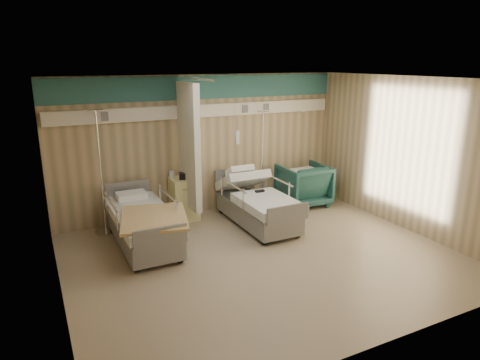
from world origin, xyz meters
name	(u,v)px	position (x,y,z in m)	size (l,w,h in m)	color
ground	(263,257)	(0.00, 0.00, 0.00)	(6.00, 5.00, 0.00)	#9C8A6C
room_walls	(255,141)	(-0.03, 0.25, 1.86)	(6.04, 5.04, 2.82)	tan
bed_right	(257,209)	(0.60, 1.30, 0.32)	(1.00, 2.16, 0.63)	silver
bed_left	(143,228)	(-1.60, 1.30, 0.32)	(1.00, 2.16, 0.63)	silver
bedside_cabinet	(184,199)	(-0.55, 2.20, 0.42)	(0.50, 0.48, 0.85)	#F3EF98
visitor_armchair	(304,185)	(2.08, 1.90, 0.45)	(0.96, 0.99, 0.90)	#1F4E48
waffle_blanket	(306,163)	(2.10, 1.87, 0.93)	(0.59, 0.52, 0.07)	silver
iv_stand_right	(262,190)	(1.10, 2.02, 0.43)	(0.37, 0.37, 2.10)	silver
iv_stand_left	(104,209)	(-2.08, 2.20, 0.46)	(0.40, 0.40, 2.25)	silver
call_remote	(260,191)	(0.68, 1.35, 0.65)	(0.18, 0.08, 0.04)	black
tan_blanket	(154,218)	(-1.52, 0.84, 0.65)	(1.01, 1.26, 0.04)	tan
toiletry_bag	(185,176)	(-0.54, 2.12, 0.91)	(0.23, 0.15, 0.12)	black
white_cup	(172,174)	(-0.74, 2.32, 0.92)	(0.10, 0.10, 0.14)	white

